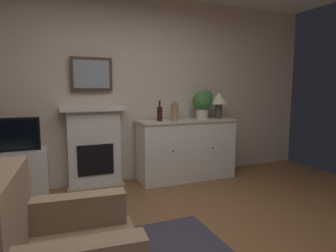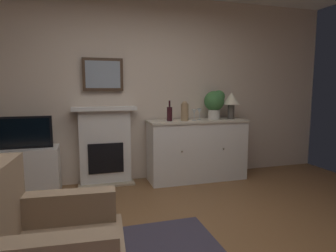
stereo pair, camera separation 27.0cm
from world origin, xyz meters
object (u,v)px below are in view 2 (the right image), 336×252
at_px(framed_picture, 103,75).
at_px(vase_decorative, 185,111).
at_px(wine_glass_left, 194,112).
at_px(tv_set, 26,132).
at_px(sideboard_cabinet, 197,150).
at_px(tv_cabinet, 28,171).
at_px(table_lamp, 231,100).
at_px(fireplace_unit, 105,146).
at_px(wine_glass_center, 199,111).
at_px(potted_plant_small, 215,102).
at_px(wine_bottle, 170,113).

relative_size(framed_picture, vase_decorative, 1.96).
distance_m(wine_glass_left, tv_set, 2.23).
distance_m(sideboard_cabinet, tv_cabinet, 2.30).
distance_m(table_lamp, vase_decorative, 0.77).
bearing_deg(tv_set, fireplace_unit, 10.77).
height_order(wine_glass_center, potted_plant_small, potted_plant_small).
xyz_separation_m(fireplace_unit, sideboard_cabinet, (1.32, -0.18, -0.10)).
xyz_separation_m(fireplace_unit, wine_glass_left, (1.25, -0.23, 0.47)).
bearing_deg(wine_glass_left, framed_picture, 167.46).
xyz_separation_m(wine_glass_left, potted_plant_small, (0.37, 0.10, 0.13)).
distance_m(framed_picture, wine_glass_center, 1.47).
xyz_separation_m(framed_picture, tv_set, (-0.97, -0.23, -0.73)).
xyz_separation_m(tv_set, potted_plant_small, (2.59, 0.05, 0.34)).
relative_size(wine_glass_center, tv_cabinet, 0.22).
height_order(sideboard_cabinet, tv_cabinet, sideboard_cabinet).
bearing_deg(sideboard_cabinet, vase_decorative, -166.92).
bearing_deg(tv_cabinet, wine_bottle, -0.99).
distance_m(fireplace_unit, vase_decorative, 1.22).
bearing_deg(fireplace_unit, framed_picture, 90.00).
xyz_separation_m(wine_glass_left, tv_set, (-2.22, 0.05, -0.21)).
bearing_deg(fireplace_unit, vase_decorative, -11.65).
distance_m(wine_glass_left, wine_glass_center, 0.13).
relative_size(sideboard_cabinet, wine_bottle, 5.05).
relative_size(wine_bottle, vase_decorative, 1.03).
bearing_deg(tv_set, wine_bottle, -0.27).
bearing_deg(sideboard_cabinet, framed_picture, 170.41).
distance_m(wine_glass_left, potted_plant_small, 0.40).
distance_m(wine_glass_left, vase_decorative, 0.14).
relative_size(framed_picture, tv_set, 0.89).
distance_m(fireplace_unit, potted_plant_small, 1.73).
distance_m(sideboard_cabinet, vase_decorative, 0.62).
bearing_deg(wine_bottle, sideboard_cabinet, 2.28).
bearing_deg(tv_cabinet, vase_decorative, -1.79).
height_order(wine_glass_center, vase_decorative, vase_decorative).
xyz_separation_m(table_lamp, tv_set, (-2.84, -0.01, -0.36)).
bearing_deg(wine_glass_center, fireplace_unit, 173.49).
bearing_deg(sideboard_cabinet, fireplace_unit, 172.34).
height_order(fireplace_unit, framed_picture, framed_picture).
height_order(wine_bottle, wine_glass_left, wine_bottle).
relative_size(wine_glass_left, vase_decorative, 0.59).
distance_m(wine_bottle, tv_cabinet, 1.99).
xyz_separation_m(fireplace_unit, wine_glass_center, (1.36, -0.15, 0.47)).
bearing_deg(vase_decorative, wine_bottle, 171.31).
bearing_deg(framed_picture, wine_bottle, -15.12).
xyz_separation_m(sideboard_cabinet, table_lamp, (0.55, 0.00, 0.72)).
relative_size(table_lamp, vase_decorative, 1.42).
bearing_deg(tv_set, wine_glass_left, -1.20).
height_order(sideboard_cabinet, table_lamp, table_lamp).
bearing_deg(sideboard_cabinet, potted_plant_small, 8.70).
bearing_deg(wine_glass_left, wine_glass_center, 34.99).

